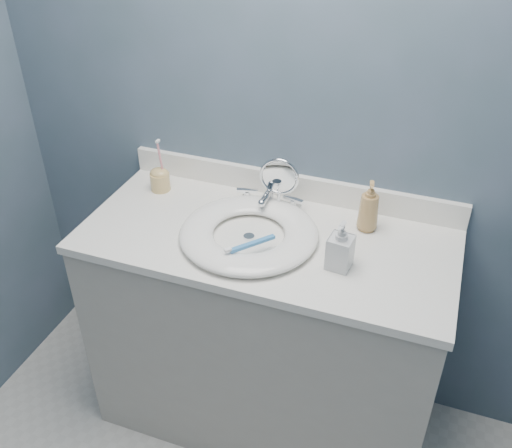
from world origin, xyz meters
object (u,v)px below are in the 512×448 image
at_px(makeup_mirror, 279,183).
at_px(toothbrush_holder, 160,178).
at_px(soap_bottle_amber, 369,206).
at_px(soap_bottle_clear, 341,245).

xyz_separation_m(makeup_mirror, toothbrush_holder, (-0.45, -0.01, -0.06)).
relative_size(soap_bottle_amber, soap_bottle_clear, 1.12).
relative_size(makeup_mirror, soap_bottle_amber, 1.14).
bearing_deg(makeup_mirror, soap_bottle_clear, -45.09).
xyz_separation_m(makeup_mirror, soap_bottle_clear, (0.27, -0.23, -0.03)).
relative_size(soap_bottle_clear, toothbrush_holder, 0.77).
relative_size(makeup_mirror, soap_bottle_clear, 1.28).
xyz_separation_m(soap_bottle_amber, soap_bottle_clear, (-0.04, -0.23, -0.01)).
bearing_deg(soap_bottle_clear, makeup_mirror, 145.15).
xyz_separation_m(makeup_mirror, soap_bottle_amber, (0.31, -0.01, -0.02)).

